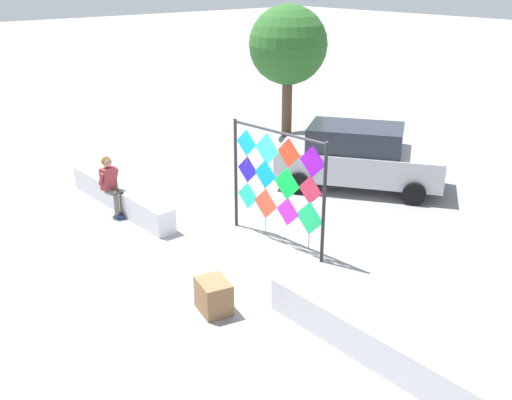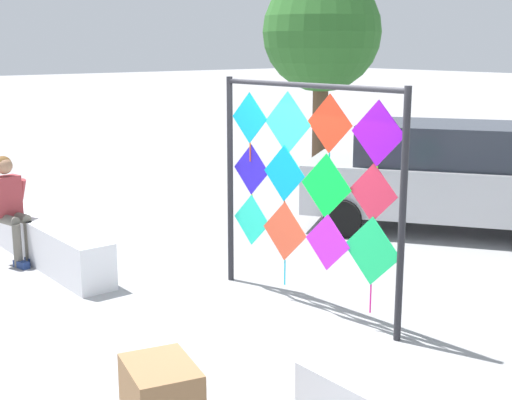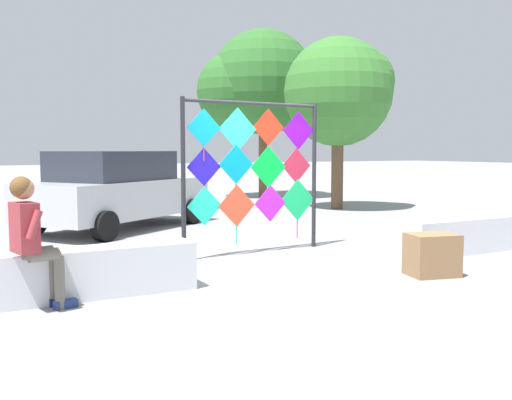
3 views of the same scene
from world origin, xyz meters
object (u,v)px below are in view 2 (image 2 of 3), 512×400
at_px(kite_display_rack, 308,176).
at_px(cardboard_box_large, 161,400).
at_px(tree_palm_like, 321,36).
at_px(parked_car, 445,176).
at_px(seated_vendor, 10,201).

relative_size(kite_display_rack, cardboard_box_large, 4.03).
bearing_deg(cardboard_box_large, tree_palm_like, 130.95).
relative_size(kite_display_rack, parked_car, 0.56).
distance_m(seated_vendor, parked_car, 6.39).
xyz_separation_m(kite_display_rack, seated_vendor, (-3.63, -1.93, -0.64)).
bearing_deg(tree_palm_like, kite_display_rack, -44.20).
height_order(cardboard_box_large, tree_palm_like, tree_palm_like).
xyz_separation_m(seated_vendor, tree_palm_like, (-2.59, 7.99, 2.19)).
bearing_deg(seated_vendor, cardboard_box_large, -7.93).
bearing_deg(cardboard_box_large, parked_car, 110.68).
bearing_deg(parked_car, seated_vendor, -112.54).
height_order(kite_display_rack, tree_palm_like, tree_palm_like).
bearing_deg(cardboard_box_large, kite_display_rack, 116.42).
bearing_deg(kite_display_rack, tree_palm_like, 135.80).
distance_m(kite_display_rack, parked_car, 4.19).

